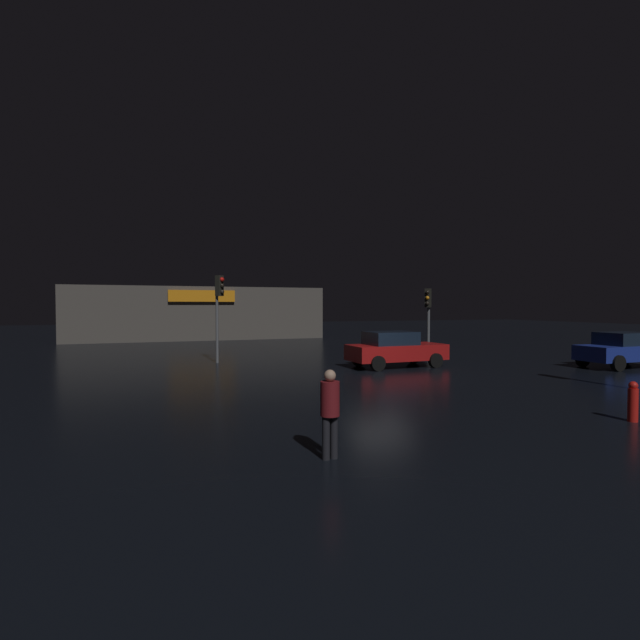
{
  "coord_description": "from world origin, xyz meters",
  "views": [
    {
      "loc": [
        -8.51,
        -16.28,
        2.69
      ],
      "look_at": [
        0.04,
        6.8,
        1.96
      ],
      "focal_mm": 26.39,
      "sensor_mm": 36.0,
      "label": 1
    }
  ],
  "objects_px": {
    "store_building": "(197,313)",
    "traffic_signal_main": "(219,299)",
    "pedestrian": "(330,407)",
    "traffic_signal_opposite": "(428,308)",
    "fire_hydrant": "(633,402)",
    "car_far": "(622,349)",
    "car_near": "(395,349)"
  },
  "relations": [
    {
      "from": "car_far",
      "to": "store_building",
      "type": "bearing_deg",
      "value": 120.94
    },
    {
      "from": "traffic_signal_main",
      "to": "car_far",
      "type": "relative_size",
      "value": 1.04
    },
    {
      "from": "traffic_signal_opposite",
      "to": "fire_hydrant",
      "type": "height_order",
      "value": "traffic_signal_opposite"
    },
    {
      "from": "fire_hydrant",
      "to": "traffic_signal_opposite",
      "type": "bearing_deg",
      "value": 74.59
    },
    {
      "from": "store_building",
      "to": "traffic_signal_main",
      "type": "height_order",
      "value": "store_building"
    },
    {
      "from": "car_far",
      "to": "traffic_signal_opposite",
      "type": "bearing_deg",
      "value": 122.73
    },
    {
      "from": "store_building",
      "to": "fire_hydrant",
      "type": "relative_size",
      "value": 21.16
    },
    {
      "from": "car_near",
      "to": "fire_hydrant",
      "type": "relative_size",
      "value": 4.65
    },
    {
      "from": "traffic_signal_main",
      "to": "fire_hydrant",
      "type": "height_order",
      "value": "traffic_signal_main"
    },
    {
      "from": "traffic_signal_main",
      "to": "traffic_signal_opposite",
      "type": "relative_size",
      "value": 1.13
    },
    {
      "from": "traffic_signal_main",
      "to": "car_near",
      "type": "bearing_deg",
      "value": -30.46
    },
    {
      "from": "fire_hydrant",
      "to": "pedestrian",
      "type": "bearing_deg",
      "value": -179.67
    },
    {
      "from": "traffic_signal_opposite",
      "to": "pedestrian",
      "type": "xyz_separation_m",
      "value": [
        -11.64,
        -14.7,
        -1.65
      ]
    },
    {
      "from": "traffic_signal_opposite",
      "to": "car_far",
      "type": "height_order",
      "value": "traffic_signal_opposite"
    },
    {
      "from": "traffic_signal_main",
      "to": "store_building",
      "type": "bearing_deg",
      "value": 87.42
    },
    {
      "from": "traffic_signal_opposite",
      "to": "fire_hydrant",
      "type": "distance_m",
      "value": 15.34
    },
    {
      "from": "fire_hydrant",
      "to": "traffic_signal_main",
      "type": "bearing_deg",
      "value": 116.65
    },
    {
      "from": "car_far",
      "to": "traffic_signal_main",
      "type": "bearing_deg",
      "value": 154.65
    },
    {
      "from": "car_far",
      "to": "pedestrian",
      "type": "relative_size",
      "value": 2.53
    },
    {
      "from": "traffic_signal_main",
      "to": "traffic_signal_opposite",
      "type": "height_order",
      "value": "traffic_signal_main"
    },
    {
      "from": "traffic_signal_opposite",
      "to": "pedestrian",
      "type": "height_order",
      "value": "traffic_signal_opposite"
    },
    {
      "from": "car_near",
      "to": "fire_hydrant",
      "type": "distance_m",
      "value": 10.6
    },
    {
      "from": "store_building",
      "to": "fire_hydrant",
      "type": "bearing_deg",
      "value": -78.7
    },
    {
      "from": "store_building",
      "to": "traffic_signal_main",
      "type": "relative_size",
      "value": 4.82
    },
    {
      "from": "car_near",
      "to": "car_far",
      "type": "height_order",
      "value": "car_near"
    },
    {
      "from": "pedestrian",
      "to": "traffic_signal_opposite",
      "type": "bearing_deg",
      "value": 51.61
    },
    {
      "from": "pedestrian",
      "to": "traffic_signal_main",
      "type": "bearing_deg",
      "value": 89.21
    },
    {
      "from": "traffic_signal_main",
      "to": "traffic_signal_opposite",
      "type": "xyz_separation_m",
      "value": [
        11.44,
        -0.1,
        -0.46
      ]
    },
    {
      "from": "car_far",
      "to": "car_near",
      "type": "bearing_deg",
      "value": 158.86
    },
    {
      "from": "car_near",
      "to": "pedestrian",
      "type": "xyz_separation_m",
      "value": [
        -7.29,
        -10.63,
        0.11
      ]
    },
    {
      "from": "car_near",
      "to": "fire_hydrant",
      "type": "bearing_deg",
      "value": -88.27
    },
    {
      "from": "car_near",
      "to": "fire_hydrant",
      "type": "xyz_separation_m",
      "value": [
        0.32,
        -10.59,
        -0.34
      ]
    }
  ]
}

